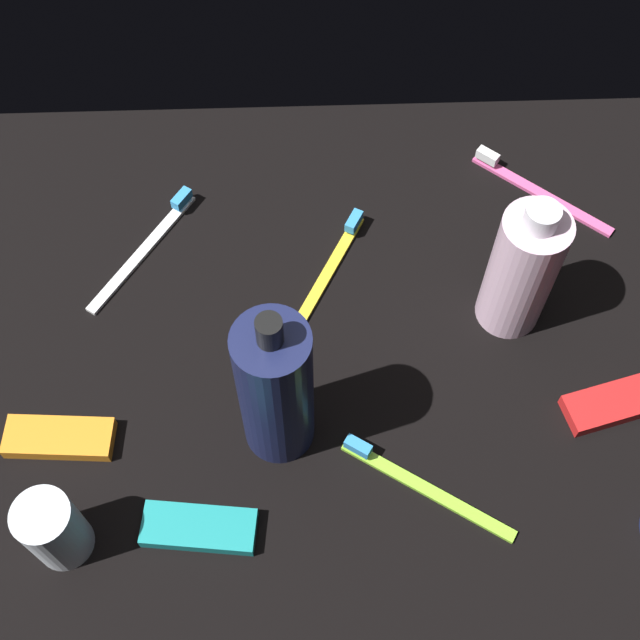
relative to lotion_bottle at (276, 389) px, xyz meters
The scene contains 11 objects.
ground_plane 15.31cm from the lotion_bottle, 68.12° to the left, with size 84.00×64.00×1.20cm, color black.
lotion_bottle is the anchor object (origin of this frame).
bodywash_bottle 27.27cm from the lotion_bottle, 27.89° to the left, with size 6.64×6.64×17.70cm.
deodorant_stick 22.77cm from the lotion_bottle, 152.16° to the right, with size 5.16×5.16×8.80cm, color silver.
toothbrush_yellow 21.09cm from the lotion_bottle, 73.31° to the left, with size 9.48×16.47×2.10cm.
toothbrush_lime 16.71cm from the lotion_bottle, 24.56° to the right, with size 15.83×10.67×2.10cm.
toothbrush_white 28.02cm from the lotion_bottle, 122.43° to the left, with size 10.98×15.64×2.10cm.
toothbrush_pink 42.01cm from the lotion_bottle, 44.33° to the left, with size 14.65×12.38×2.10cm.
snack_bar_teal 14.98cm from the lotion_bottle, 127.87° to the right, with size 10.40×4.00×1.50cm, color teal.
snack_bar_orange 23.02cm from the lotion_bottle, behind, with size 10.40×4.00×1.50cm, color orange.
snack_bar_red 34.40cm from the lotion_bottle, ahead, with size 10.40×4.00×1.50cm, color red.
Camera 1 is at (-1.41, -42.71, 77.86)cm, focal length 47.93 mm.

